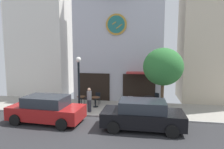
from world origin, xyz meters
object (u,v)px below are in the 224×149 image
at_px(cafe_table_leftmost, 149,99).
at_px(cafe_chair_curbside, 156,98).
at_px(cafe_table_center_left, 130,100).
at_px(street_tree, 163,67).
at_px(parked_car_red, 47,109).
at_px(cafe_table_near_curb, 95,100).
at_px(parked_car_black, 142,115).
at_px(cafe_chair_facing_street, 137,103).
at_px(cafe_chair_under_awning, 98,97).
at_px(cafe_chair_by_entrance, 128,103).
at_px(pedestrian_grey, 89,99).
at_px(cafe_table_center, 81,99).
at_px(street_lamp, 79,84).
at_px(cafe_chair_corner, 88,97).

bearing_deg(cafe_table_leftmost, cafe_chair_curbside, 46.72).
distance_m(cafe_table_center_left, cafe_table_leftmost, 1.43).
xyz_separation_m(street_tree, parked_car_red, (-6.74, -2.29, -2.40)).
height_order(cafe_table_near_curb, parked_car_black, parked_car_black).
relative_size(cafe_chair_facing_street, cafe_chair_under_awning, 1.00).
relative_size(cafe_table_near_curb, parked_car_red, 0.17).
bearing_deg(cafe_chair_under_awning, cafe_chair_facing_street, -19.03).
relative_size(cafe_table_leftmost, cafe_chair_by_entrance, 0.83).
height_order(cafe_chair_facing_street, parked_car_red, parked_car_red).
distance_m(cafe_table_near_curb, cafe_chair_by_entrance, 2.47).
relative_size(cafe_table_near_curb, pedestrian_grey, 0.45).
relative_size(cafe_table_near_curb, cafe_chair_facing_street, 0.83).
bearing_deg(cafe_chair_curbside, cafe_table_center, -166.08).
height_order(cafe_chair_facing_street, cafe_chair_curbside, same).
xyz_separation_m(pedestrian_grey, parked_car_red, (-1.91, -2.27, -0.10)).
bearing_deg(parked_car_red, cafe_table_center, 76.00).
bearing_deg(cafe_table_center, cafe_chair_facing_street, -4.21).
bearing_deg(parked_car_red, street_lamp, 61.86).
bearing_deg(cafe_table_near_curb, cafe_chair_facing_street, -4.27).
distance_m(cafe_table_center, cafe_chair_corner, 0.84).
relative_size(cafe_chair_facing_street, cafe_chair_curbside, 1.00).
relative_size(cafe_table_leftmost, cafe_chair_corner, 0.83).
bearing_deg(cafe_table_center, street_tree, -12.25).
bearing_deg(cafe_chair_curbside, street_lamp, -152.98).
distance_m(street_lamp, cafe_table_leftmost, 5.37).
bearing_deg(cafe_table_center_left, street_tree, -36.91).
relative_size(cafe_chair_corner, cafe_chair_by_entrance, 1.00).
height_order(cafe_table_center_left, cafe_chair_by_entrance, cafe_chair_by_entrance).
relative_size(cafe_table_near_curb, parked_car_black, 0.17).
relative_size(cafe_table_near_curb, cafe_table_center_left, 0.93).
height_order(cafe_chair_under_awning, parked_car_black, parked_car_black).
xyz_separation_m(parked_car_red, parked_car_black, (5.54, -0.03, 0.00)).
bearing_deg(cafe_chair_under_awning, parked_car_black, -50.77).
distance_m(cafe_chair_curbside, cafe_chair_by_entrance, 2.80).
height_order(pedestrian_grey, parked_car_red, pedestrian_grey).
xyz_separation_m(street_tree, pedestrian_grey, (-4.83, -0.02, -2.29)).
height_order(cafe_table_leftmost, parked_car_red, parked_car_red).
bearing_deg(pedestrian_grey, cafe_chair_by_entrance, 17.52).
xyz_separation_m(cafe_table_center_left, cafe_chair_facing_street, (0.53, -0.66, -0.02)).
height_order(cafe_table_leftmost, cafe_chair_curbside, cafe_chair_curbside).
xyz_separation_m(cafe_chair_facing_street, cafe_chair_under_awning, (-3.13, 1.08, 0.00)).
distance_m(cafe_table_near_curb, pedestrian_grey, 1.27).
xyz_separation_m(cafe_table_center_left, cafe_table_leftmost, (1.37, 0.43, -0.01)).
xyz_separation_m(street_lamp, pedestrian_grey, (0.71, 0.02, -1.05)).
xyz_separation_m(cafe_chair_under_awning, parked_car_black, (3.57, -4.37, 0.23)).
relative_size(cafe_chair_under_awning, parked_car_black, 0.21).
bearing_deg(street_lamp, cafe_chair_curbside, 27.02).
height_order(parked_car_red, parked_car_black, same).
xyz_separation_m(cafe_chair_facing_street, cafe_chair_by_entrance, (-0.65, -0.18, 0.00)).
xyz_separation_m(cafe_table_near_curb, cafe_chair_corner, (-0.80, 0.85, 0.01)).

